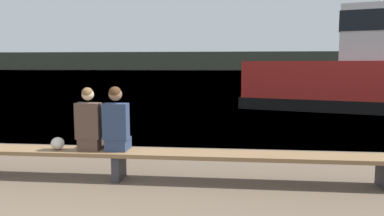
# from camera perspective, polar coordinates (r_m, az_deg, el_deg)

# --- Properties ---
(water_surface) EXTENTS (240.00, 240.00, 0.00)m
(water_surface) POSITION_cam_1_polar(r_m,az_deg,el_deg) (128.11, 5.15, 5.82)
(water_surface) COLOR #5684A3
(water_surface) RESTS_ON ground
(far_shoreline) EXTENTS (600.00, 12.00, 5.83)m
(far_shoreline) POSITION_cam_1_polar(r_m,az_deg,el_deg) (124.91, 5.14, 7.13)
(far_shoreline) COLOR #424738
(far_shoreline) RESTS_ON ground
(bench_main) EXTENTS (8.75, 0.51, 0.47)m
(bench_main) POSITION_cam_1_polar(r_m,az_deg,el_deg) (6.15, -11.10, -7.08)
(bench_main) COLOR brown
(bench_main) RESTS_ON ground
(person_left) EXTENTS (0.38, 0.41, 1.01)m
(person_left) POSITION_cam_1_polar(r_m,az_deg,el_deg) (6.21, -15.38, -2.30)
(person_left) COLOR #4C382D
(person_left) RESTS_ON bench_main
(person_right) EXTENTS (0.38, 0.41, 1.03)m
(person_right) POSITION_cam_1_polar(r_m,az_deg,el_deg) (6.06, -11.44, -2.22)
(person_right) COLOR navy
(person_right) RESTS_ON bench_main
(shopping_bag) EXTENTS (0.21, 0.20, 0.20)m
(shopping_bag) POSITION_cam_1_polar(r_m,az_deg,el_deg) (6.45, -19.79, -5.11)
(shopping_bag) COLOR beige
(shopping_bag) RESTS_ON bench_main
(tugboat_red) EXTENTS (10.44, 5.64, 6.35)m
(tugboat_red) POSITION_cam_1_polar(r_m,az_deg,el_deg) (16.44, 26.06, 4.15)
(tugboat_red) COLOR red
(tugboat_red) RESTS_ON water_surface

